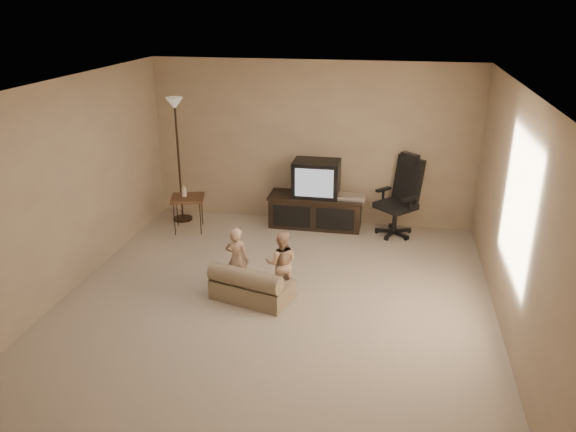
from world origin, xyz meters
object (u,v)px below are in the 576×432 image
side_table (187,198)px  toddler_left (237,260)px  office_chair (399,206)px  tv_stand (316,200)px  floor_lamp (177,132)px  child_sofa (250,286)px  toddler_right (281,263)px

side_table → toddler_left: size_ratio=0.87×
office_chair → side_table: office_chair is taller
tv_stand → floor_lamp: 2.36m
floor_lamp → child_sofa: size_ratio=1.93×
side_table → child_sofa: side_table is taller
tv_stand → side_table: bearing=-164.5°
office_chair → toddler_left: office_chair is taller
side_table → toddler_left: (1.26, -1.71, -0.10)m
tv_stand → toddler_right: tv_stand is taller
side_table → floor_lamp: size_ratio=0.37×
office_chair → toddler_right: bearing=-80.4°
side_table → toddler_left: 2.13m
office_chair → side_table: 3.18m
side_table → tv_stand: bearing=15.7°
office_chair → floor_lamp: 3.54m
toddler_left → toddler_right: 0.54m
office_chair → toddler_left: (-1.89, -2.16, -0.03)m
tv_stand → office_chair: bearing=-4.0°
side_table → toddler_right: size_ratio=0.89×
child_sofa → floor_lamp: bearing=142.1°
office_chair → tv_stand: bearing=-141.7°
floor_lamp → toddler_right: floor_lamp is taller
tv_stand → toddler_left: (-0.63, -2.25, -0.02)m
floor_lamp → toddler_right: size_ratio=2.42×
toddler_left → office_chair: bearing=-121.0°
child_sofa → toddler_right: toddler_right is taller
office_chair → floor_lamp: (-3.40, -0.06, 0.98)m
toddler_right → side_table: bearing=-52.5°
tv_stand → office_chair: 1.26m
office_chair → side_table: bearing=-129.8°
floor_lamp → toddler_left: 2.78m
floor_lamp → office_chair: bearing=1.0°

